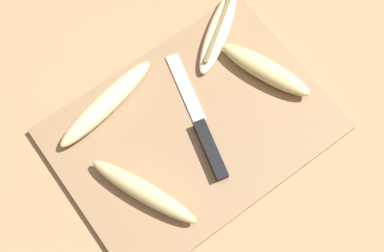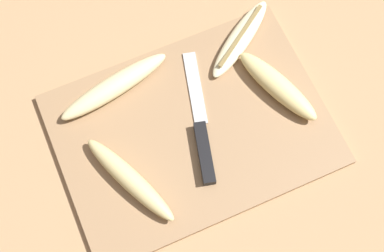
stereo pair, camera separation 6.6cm
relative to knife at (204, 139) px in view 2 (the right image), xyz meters
The scene contains 7 objects.
ground_plane 0.04m from the knife, 109.13° to the left, with size 4.00×4.00×0.00m, color tan.
cutting_board 0.03m from the knife, 109.13° to the left, with size 0.44×0.32×0.01m.
knife is the anchor object (origin of this frame).
banana_spotted_left 0.14m from the knife, behind, with size 0.11×0.19×0.03m.
banana_soft_right 0.18m from the knife, 125.20° to the left, with size 0.21×0.08×0.03m.
banana_golden_short 0.15m from the knife, 12.92° to the left, with size 0.10×0.17×0.03m.
banana_pale_long 0.20m from the knife, 47.35° to the left, with size 0.17×0.13×0.02m.
Camera 2 is at (-0.12, -0.27, 0.84)m, focal length 50.00 mm.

